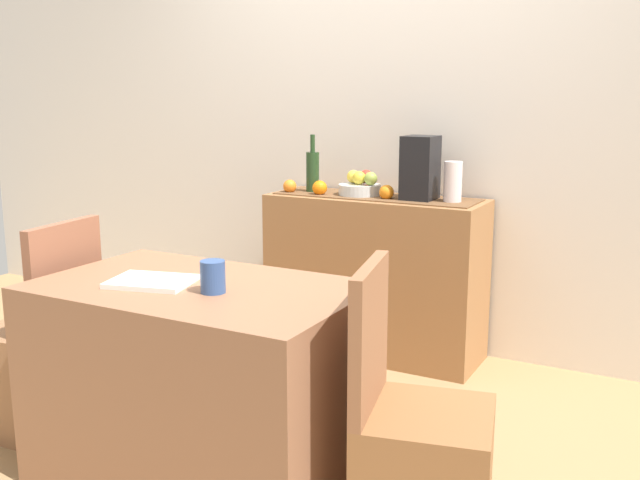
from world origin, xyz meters
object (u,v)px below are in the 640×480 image
(sideboard_console, at_px, (375,276))
(fruit_bowl, at_px, (360,190))
(wine_bottle, at_px, (313,171))
(coffee_cup, at_px, (213,277))
(chair_by_corner, at_px, (419,467))
(coffee_maker, at_px, (420,168))
(chair_near_window, at_px, (41,369))
(dining_table, at_px, (201,384))
(ceramic_vase, at_px, (453,182))
(open_book, at_px, (151,282))

(sideboard_console, bearing_deg, fruit_bowl, 180.00)
(fruit_bowl, bearing_deg, wine_bottle, -180.00)
(coffee_cup, height_order, chair_by_corner, chair_by_corner)
(wine_bottle, relative_size, coffee_maker, 0.97)
(sideboard_console, relative_size, wine_bottle, 3.64)
(sideboard_console, bearing_deg, chair_near_window, -119.45)
(dining_table, bearing_deg, ceramic_vase, 74.10)
(sideboard_console, bearing_deg, open_book, -95.85)
(coffee_maker, bearing_deg, dining_table, -99.60)
(coffee_cup, relative_size, chair_by_corner, 0.12)
(dining_table, bearing_deg, open_book, -155.21)
(dining_table, relative_size, coffee_cup, 10.45)
(sideboard_console, relative_size, coffee_maker, 3.52)
(sideboard_console, bearing_deg, coffee_cup, -86.47)
(coffee_maker, bearing_deg, coffee_cup, -95.36)
(wine_bottle, distance_m, coffee_cup, 1.64)
(chair_by_corner, bearing_deg, wine_bottle, 128.62)
(chair_near_window, bearing_deg, ceramic_vase, 49.91)
(wine_bottle, height_order, ceramic_vase, wine_bottle)
(fruit_bowl, height_order, ceramic_vase, ceramic_vase)
(open_book, bearing_deg, ceramic_vase, 55.46)
(ceramic_vase, xyz_separation_m, coffee_cup, (-0.32, -1.56, -0.17))
(fruit_bowl, distance_m, coffee_maker, 0.36)
(wine_bottle, distance_m, coffee_maker, 0.62)
(wine_bottle, xyz_separation_m, coffee_maker, (0.62, 0.00, 0.04))
(ceramic_vase, relative_size, coffee_cup, 1.88)
(sideboard_console, height_order, ceramic_vase, ceramic_vase)
(wine_bottle, height_order, open_book, wine_bottle)
(fruit_bowl, bearing_deg, open_book, -92.44)
(open_book, xyz_separation_m, chair_by_corner, (0.99, 0.07, -0.48))
(fruit_bowl, height_order, chair_by_corner, fruit_bowl)
(wine_bottle, bearing_deg, open_book, -82.10)
(chair_near_window, height_order, chair_by_corner, same)
(sideboard_console, height_order, chair_near_window, chair_near_window)
(fruit_bowl, distance_m, open_book, 1.58)
(wine_bottle, bearing_deg, chair_near_window, -107.33)
(coffee_cup, bearing_deg, dining_table, 153.06)
(sideboard_console, height_order, fruit_bowl, fruit_bowl)
(wine_bottle, bearing_deg, fruit_bowl, 0.00)
(wine_bottle, distance_m, dining_table, 1.67)
(wine_bottle, xyz_separation_m, chair_near_window, (-0.47, -1.50, -0.71))
(sideboard_console, relative_size, dining_table, 1.01)
(sideboard_console, xyz_separation_m, chair_near_window, (-0.85, -1.50, -0.16))
(sideboard_console, height_order, wine_bottle, wine_bottle)
(coffee_maker, relative_size, coffee_cup, 2.98)
(coffee_cup, distance_m, chair_near_window, 1.09)
(wine_bottle, bearing_deg, dining_table, -76.27)
(dining_table, bearing_deg, fruit_bowl, 93.13)
(coffee_maker, height_order, dining_table, coffee_maker)
(dining_table, xyz_separation_m, chair_by_corner, (0.84, -0.00, -0.10))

